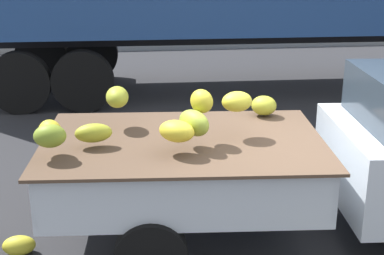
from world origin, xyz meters
TOP-DOWN VIEW (x-y plane):
  - ground at (0.00, 0.00)m, footprint 220.00×220.00m
  - curb_strip at (0.00, 10.57)m, footprint 80.00×0.80m
  - pickup_truck at (0.66, 0.08)m, footprint 4.87×2.09m
  - fallen_banana_bunch_near_tailgate at (-2.83, 0.11)m, footprint 0.32×0.21m

SIDE VIEW (x-z plane):
  - ground at x=0.00m, z-range 0.00..0.00m
  - curb_strip at x=0.00m, z-range 0.00..0.16m
  - fallen_banana_bunch_near_tailgate at x=-2.83m, z-range 0.00..0.19m
  - pickup_truck at x=0.66m, z-range 0.03..1.73m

